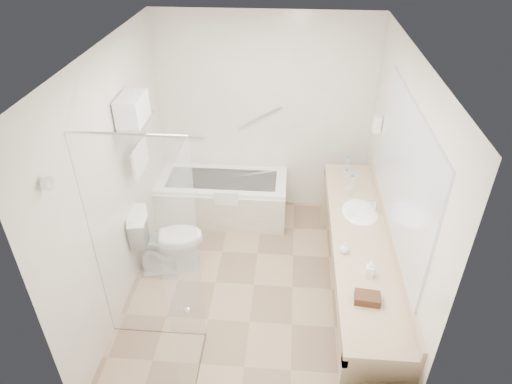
# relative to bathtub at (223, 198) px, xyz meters

# --- Properties ---
(floor) EXTENTS (3.20, 3.20, 0.00)m
(floor) POSITION_rel_bathtub_xyz_m (0.50, -1.24, -0.28)
(floor) COLOR tan
(floor) RESTS_ON ground
(ceiling) EXTENTS (2.60, 3.20, 0.10)m
(ceiling) POSITION_rel_bathtub_xyz_m (0.50, -1.24, 2.22)
(ceiling) COLOR silver
(ceiling) RESTS_ON wall_back
(wall_back) EXTENTS (2.60, 0.10, 2.50)m
(wall_back) POSITION_rel_bathtub_xyz_m (0.50, 0.36, 0.97)
(wall_back) COLOR silver
(wall_back) RESTS_ON ground
(wall_front) EXTENTS (2.60, 0.10, 2.50)m
(wall_front) POSITION_rel_bathtub_xyz_m (0.50, -2.84, 0.97)
(wall_front) COLOR silver
(wall_front) RESTS_ON ground
(wall_left) EXTENTS (0.10, 3.20, 2.50)m
(wall_left) POSITION_rel_bathtub_xyz_m (-0.80, -1.24, 0.97)
(wall_left) COLOR silver
(wall_left) RESTS_ON ground
(wall_right) EXTENTS (0.10, 3.20, 2.50)m
(wall_right) POSITION_rel_bathtub_xyz_m (1.80, -1.24, 0.97)
(wall_right) COLOR silver
(wall_right) RESTS_ON ground
(bathtub) EXTENTS (1.60, 0.73, 0.59)m
(bathtub) POSITION_rel_bathtub_xyz_m (0.00, 0.00, 0.00)
(bathtub) COLOR white
(bathtub) RESTS_ON floor
(grab_bar_short) EXTENTS (0.40, 0.03, 0.03)m
(grab_bar_short) POSITION_rel_bathtub_xyz_m (-0.45, 0.32, 0.67)
(grab_bar_short) COLOR silver
(grab_bar_short) RESTS_ON wall_back
(grab_bar_long) EXTENTS (0.53, 0.03, 0.33)m
(grab_bar_long) POSITION_rel_bathtub_xyz_m (0.45, 0.32, 0.97)
(grab_bar_long) COLOR silver
(grab_bar_long) RESTS_ON wall_back
(shower_enclosure) EXTENTS (0.96, 0.91, 2.11)m
(shower_enclosure) POSITION_rel_bathtub_xyz_m (-0.13, -2.16, 0.79)
(shower_enclosure) COLOR silver
(shower_enclosure) RESTS_ON floor
(towel_shelf) EXTENTS (0.24, 0.55, 0.81)m
(towel_shelf) POSITION_rel_bathtub_xyz_m (-0.67, -0.89, 1.48)
(towel_shelf) COLOR silver
(towel_shelf) RESTS_ON wall_left
(vanity_counter) EXTENTS (0.55, 2.70, 0.95)m
(vanity_counter) POSITION_rel_bathtub_xyz_m (1.52, -1.39, 0.36)
(vanity_counter) COLOR tan
(vanity_counter) RESTS_ON floor
(sink) EXTENTS (0.40, 0.52, 0.14)m
(sink) POSITION_rel_bathtub_xyz_m (1.55, -0.99, 0.54)
(sink) COLOR white
(sink) RESTS_ON vanity_counter
(faucet) EXTENTS (0.03, 0.03, 0.14)m
(faucet) POSITION_rel_bathtub_xyz_m (1.70, -0.99, 0.65)
(faucet) COLOR silver
(faucet) RESTS_ON vanity_counter
(mirror) EXTENTS (0.02, 2.00, 1.20)m
(mirror) POSITION_rel_bathtub_xyz_m (1.79, -1.39, 1.27)
(mirror) COLOR silver
(mirror) RESTS_ON wall_right
(hairdryer_unit) EXTENTS (0.08, 0.10, 0.18)m
(hairdryer_unit) POSITION_rel_bathtub_xyz_m (1.75, -0.19, 1.17)
(hairdryer_unit) COLOR white
(hairdryer_unit) RESTS_ON wall_right
(toilet) EXTENTS (0.85, 0.59, 0.76)m
(toilet) POSITION_rel_bathtub_xyz_m (-0.45, -1.02, 0.10)
(toilet) COLOR white
(toilet) RESTS_ON floor
(amenity_basket) EXTENTS (0.21, 0.15, 0.07)m
(amenity_basket) POSITION_rel_bathtub_xyz_m (1.47, -2.20, 0.61)
(amenity_basket) COLOR #4C2C1B
(amenity_basket) RESTS_ON vanity_counter
(soap_bottle_a) EXTENTS (0.09, 0.16, 0.07)m
(soap_bottle_a) POSITION_rel_bathtub_xyz_m (1.52, -1.91, 0.61)
(soap_bottle_a) COLOR white
(soap_bottle_a) RESTS_ON vanity_counter
(soap_bottle_b) EXTENTS (0.09, 0.11, 0.08)m
(soap_bottle_b) POSITION_rel_bathtub_xyz_m (1.34, -1.63, 0.62)
(soap_bottle_b) COLOR white
(soap_bottle_b) RESTS_ON vanity_counter
(water_bottle_left) EXTENTS (0.06, 0.06, 0.19)m
(water_bottle_left) POSITION_rel_bathtub_xyz_m (1.45, -0.46, 0.66)
(water_bottle_left) COLOR silver
(water_bottle_left) RESTS_ON vanity_counter
(water_bottle_mid) EXTENTS (0.05, 0.05, 0.17)m
(water_bottle_mid) POSITION_rel_bathtub_xyz_m (1.50, -0.14, 0.65)
(water_bottle_mid) COLOR silver
(water_bottle_mid) RESTS_ON vanity_counter
(water_bottle_right) EXTENTS (0.07, 0.07, 0.21)m
(water_bottle_right) POSITION_rel_bathtub_xyz_m (1.49, -0.62, 0.67)
(water_bottle_right) COLOR silver
(water_bottle_right) RESTS_ON vanity_counter
(drinking_glass_near) EXTENTS (0.10, 0.10, 0.10)m
(drinking_glass_near) POSITION_rel_bathtub_xyz_m (1.45, -1.09, 0.63)
(drinking_glass_near) COLOR silver
(drinking_glass_near) RESTS_ON vanity_counter
(drinking_glass_far) EXTENTS (0.07, 0.07, 0.09)m
(drinking_glass_far) POSITION_rel_bathtub_xyz_m (1.47, -0.69, 0.62)
(drinking_glass_far) COLOR silver
(drinking_glass_far) RESTS_ON vanity_counter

